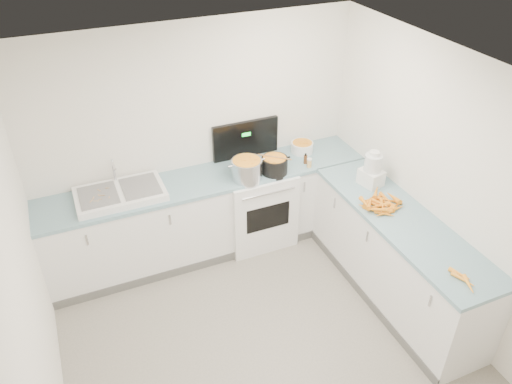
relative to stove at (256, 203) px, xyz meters
name	(u,v)px	position (x,y,z in m)	size (l,w,h in m)	color
floor	(274,360)	(-0.55, -1.69, -0.47)	(3.50, 4.00, 0.00)	gray
ceiling	(282,98)	(-0.55, -1.69, 2.03)	(3.50, 4.00, 0.00)	white
wall_back	(196,139)	(-0.55, 0.31, 0.78)	(3.50, 2.50, 0.00)	white
wall_left	(29,324)	(-2.30, -1.69, 0.78)	(4.00, 2.50, 0.00)	white
wall_right	(459,201)	(1.20, -1.69, 0.78)	(4.00, 2.50, 0.00)	white
counter_back	(209,214)	(-0.55, 0.01, 0.00)	(3.50, 0.62, 0.94)	white
counter_right	(396,257)	(0.90, -1.39, 0.00)	(0.62, 2.20, 0.94)	white
stove	(256,203)	(0.00, 0.00, 0.00)	(0.76, 0.65, 1.36)	white
sink	(120,194)	(-1.45, 0.02, 0.50)	(0.86, 0.52, 0.31)	white
steel_pot	(247,170)	(-0.17, -0.16, 0.56)	(0.32, 0.32, 0.24)	silver
black_pot	(274,166)	(0.14, -0.16, 0.54)	(0.28, 0.28, 0.20)	black
wooden_spoon	(275,157)	(0.14, -0.16, 0.65)	(0.02, 0.02, 0.36)	#AD7A47
mixing_bowl	(302,147)	(0.62, 0.12, 0.52)	(0.25, 0.25, 0.12)	white
extract_bottle	(305,159)	(0.54, -0.12, 0.51)	(0.04, 0.04, 0.10)	#593319
spice_jar	(309,163)	(0.54, -0.21, 0.51)	(0.05, 0.05, 0.09)	#E5B266
food_processor	(372,171)	(0.95, -0.76, 0.63)	(0.23, 0.26, 0.38)	white
carrot_pile	(380,204)	(0.81, -1.14, 0.50)	(0.44, 0.45, 0.09)	orange
peeled_carrots	(464,279)	(0.82, -2.25, 0.49)	(0.12, 0.30, 0.04)	orange
peelings	(98,197)	(-1.66, -0.02, 0.54)	(0.23, 0.23, 0.01)	tan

